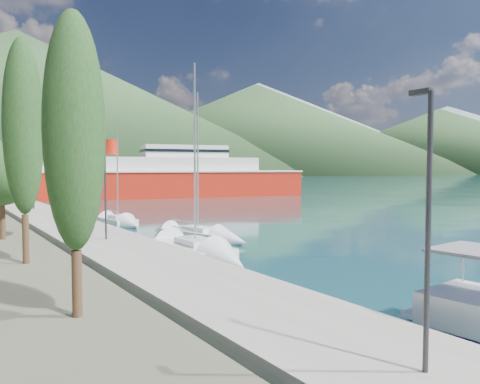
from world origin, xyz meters
TOP-DOWN VIEW (x-y plane):
  - ground at (0.00, 120.00)m, footprint 1400.00×1400.00m
  - quay at (-9.00, 26.00)m, footprint 5.00×88.00m
  - hills_far at (138.59, 618.73)m, footprint 1480.00×900.00m
  - hills_near at (98.04, 372.50)m, footprint 1010.00×520.00m
  - lamp_posts at (-9.00, 16.09)m, footprint 0.15×47.49m
  - sailboat_near at (-5.19, 9.11)m, footprint 2.68×8.46m
  - sailboat_mid at (-1.43, 15.24)m, footprint 4.09×8.16m
  - sailboat_far at (-3.77, 26.93)m, footprint 2.73×6.54m
  - ferry at (14.98, 64.03)m, footprint 53.91×22.70m

SIDE VIEW (x-z plane):
  - ground at x=0.00m, z-range 0.00..0.00m
  - sailboat_far at x=-3.77m, z-range -4.40..4.94m
  - sailboat_mid at x=-1.43m, z-range -5.40..5.96m
  - sailboat_near at x=-5.19m, z-range -5.72..6.36m
  - quay at x=-9.00m, z-range 0.00..0.80m
  - ferry at x=14.98m, z-range -2.05..8.43m
  - lamp_posts at x=-9.00m, z-range 1.05..7.11m
  - hills_near at x=98.04m, z-range -8.32..106.68m
  - hills_far at x=138.59m, z-range -12.61..167.39m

